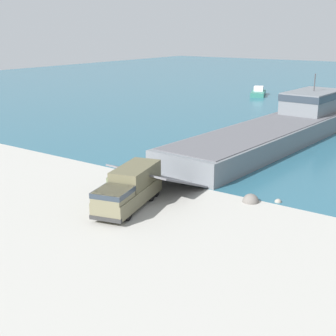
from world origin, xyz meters
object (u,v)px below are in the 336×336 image
at_px(military_truck, 129,188).
at_px(moored_boat_b, 258,92).
at_px(cargo_crate, 95,202).
at_px(mooring_bollard, 136,174).
at_px(landing_craft, 281,126).
at_px(soldier_on_ramp, 109,184).

relative_size(military_truck, moored_boat_b, 1.09).
distance_m(military_truck, cargo_crate, 3.11).
height_order(military_truck, mooring_bollard, military_truck).
distance_m(landing_craft, moored_boat_b, 42.86).
bearing_deg(cargo_crate, landing_craft, 83.70).
bearing_deg(landing_craft, moored_boat_b, 121.97).
height_order(military_truck, soldier_on_ramp, military_truck).
distance_m(soldier_on_ramp, moored_boat_b, 67.52).
bearing_deg(soldier_on_ramp, moored_boat_b, 25.32).
xyz_separation_m(military_truck, moored_boat_b, (-19.53, 66.63, -0.91)).
distance_m(soldier_on_ramp, mooring_bollard, 5.25).
height_order(mooring_bollard, cargo_crate, mooring_bollard).
height_order(landing_craft, cargo_crate, landing_craft).
height_order(military_truck, moored_boat_b, military_truck).
xyz_separation_m(military_truck, cargo_crate, (-2.48, -1.38, -1.28)).
relative_size(landing_craft, moored_boat_b, 5.55).
bearing_deg(soldier_on_ramp, mooring_bollard, 23.81).
bearing_deg(soldier_on_ramp, cargo_crate, -152.64).
relative_size(military_truck, soldier_on_ramp, 4.80).
bearing_deg(landing_craft, military_truck, -88.19).
relative_size(military_truck, cargo_crate, 12.93).
bearing_deg(moored_boat_b, mooring_bollard, 83.85).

